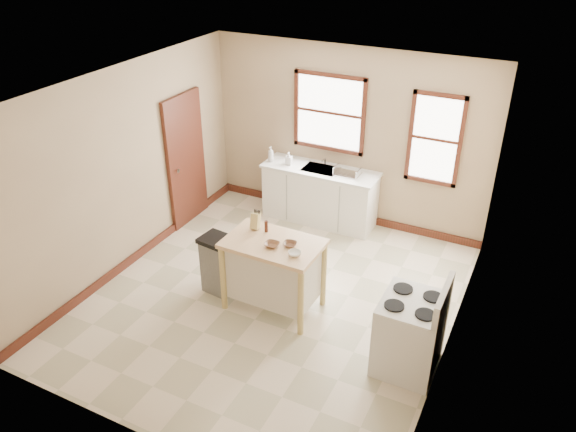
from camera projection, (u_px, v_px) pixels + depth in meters
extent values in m
plane|color=beige|center=(273.00, 298.00, 7.42)|extent=(5.00, 5.00, 0.00)
plane|color=white|center=(270.00, 90.00, 6.05)|extent=(5.00, 5.00, 0.00)
cube|color=tan|center=(347.00, 137.00, 8.69)|extent=(4.50, 0.04, 2.80)
cube|color=tan|center=(125.00, 170.00, 7.61)|extent=(0.04, 5.00, 2.80)
cube|color=tan|center=(462.00, 250.00, 5.86)|extent=(0.04, 5.00, 2.80)
cube|color=#3F1E11|center=(186.00, 160.00, 8.78)|extent=(0.06, 0.90, 2.10)
cube|color=#3F1E11|center=(342.00, 213.00, 9.32)|extent=(4.50, 0.04, 0.12)
cube|color=#3F1E11|center=(140.00, 253.00, 8.25)|extent=(0.04, 5.00, 0.12)
cylinder|color=silver|center=(325.00, 158.00, 8.89)|extent=(0.03, 0.03, 0.22)
imported|color=#B2B2B2|center=(271.00, 154.00, 8.99)|extent=(0.10, 0.11, 0.25)
imported|color=#B2B2B2|center=(289.00, 159.00, 8.90)|extent=(0.10, 0.10, 0.21)
cylinder|color=#411C11|center=(266.00, 226.00, 6.99)|extent=(0.05, 0.05, 0.15)
imported|color=brown|center=(272.00, 245.00, 6.71)|extent=(0.19, 0.19, 0.04)
imported|color=brown|center=(290.00, 244.00, 6.73)|extent=(0.19, 0.19, 0.04)
imported|color=white|center=(295.00, 254.00, 6.54)|extent=(0.16, 0.16, 0.05)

